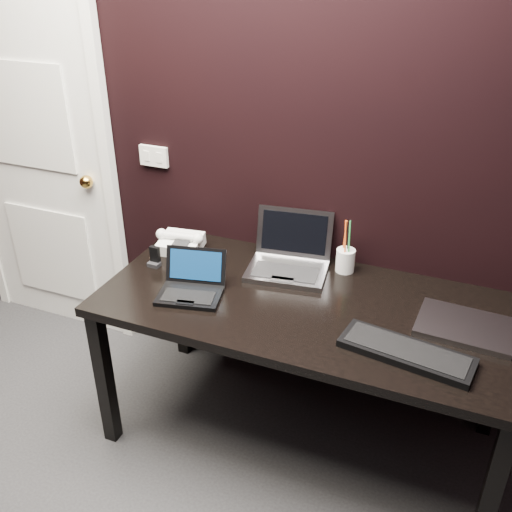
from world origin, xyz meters
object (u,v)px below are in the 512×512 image
at_px(desk_phone, 181,243).
at_px(pen_cup, 345,259).
at_px(mobile_phone, 155,259).
at_px(ext_keyboard, 406,352).
at_px(door, 36,153).
at_px(closed_laptop, 465,327).
at_px(netbook, 192,287).
at_px(silver_laptop, 289,260).
at_px(desk, 305,317).

bearing_deg(desk_phone, pen_cup, 8.15).
height_order(desk_phone, mobile_phone, desk_phone).
distance_m(desk_phone, mobile_phone, 0.17).
height_order(desk_phone, pen_cup, pen_cup).
bearing_deg(ext_keyboard, door, 164.69).
bearing_deg(door, closed_laptop, -8.26).
bearing_deg(netbook, door, 157.24).
distance_m(silver_laptop, closed_laptop, 0.79).
bearing_deg(silver_laptop, mobile_phone, -160.99).
bearing_deg(mobile_phone, netbook, -29.11).
xyz_separation_m(silver_laptop, pen_cup, (0.24, 0.08, 0.01)).
height_order(door, netbook, door).
bearing_deg(desk_phone, closed_laptop, -6.56).
height_order(door, desk_phone, door).
relative_size(door, desk_phone, 8.91).
bearing_deg(netbook, ext_keyboard, -4.65).
height_order(door, silver_laptop, door).
distance_m(netbook, ext_keyboard, 0.90).
bearing_deg(door, desk_phone, -10.56).
distance_m(ext_keyboard, closed_laptop, 0.30).
distance_m(mobile_phone, pen_cup, 0.86).
xyz_separation_m(netbook, desk_phone, (-0.23, 0.32, 0.01)).
xyz_separation_m(netbook, closed_laptop, (1.08, 0.17, -0.02)).
bearing_deg(mobile_phone, ext_keyboard, -10.77).
xyz_separation_m(ext_keyboard, desk_phone, (-1.13, 0.39, 0.03)).
distance_m(netbook, pen_cup, 0.69).
height_order(silver_laptop, desk_phone, silver_laptop).
xyz_separation_m(netbook, mobile_phone, (-0.27, 0.15, 0.00)).
bearing_deg(desk, netbook, -165.24).
relative_size(silver_laptop, mobile_phone, 4.15).
relative_size(silver_laptop, pen_cup, 1.56).
bearing_deg(pen_cup, silver_laptop, -160.74).
relative_size(silver_laptop, ext_keyboard, 0.79).
relative_size(desk, desk_phone, 7.08).
bearing_deg(pen_cup, netbook, -141.75).
bearing_deg(silver_laptop, pen_cup, 19.26).
height_order(door, mobile_phone, door).
bearing_deg(silver_laptop, netbook, -131.61).
bearing_deg(desk, desk_phone, 164.11).
distance_m(silver_laptop, mobile_phone, 0.61).
bearing_deg(door, silver_laptop, -5.77).
distance_m(closed_laptop, desk_phone, 1.32).
xyz_separation_m(silver_laptop, ext_keyboard, (0.59, -0.42, -0.03)).
height_order(door, closed_laptop, door).
bearing_deg(silver_laptop, ext_keyboard, -35.35).
distance_m(desk, netbook, 0.49).
xyz_separation_m(desk, closed_laptop, (0.62, 0.05, 0.09)).
height_order(netbook, closed_laptop, netbook).
xyz_separation_m(silver_laptop, closed_laptop, (0.77, -0.18, -0.03)).
distance_m(ext_keyboard, pen_cup, 0.62).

